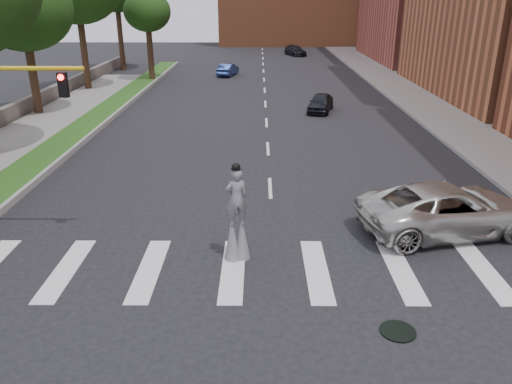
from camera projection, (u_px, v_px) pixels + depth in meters
name	position (u px, v px, depth m)	size (l,w,h in m)	color
ground_plane	(276.00, 288.00, 14.38)	(160.00, 160.00, 0.00)	black
grass_median	(93.00, 121.00, 32.99)	(2.00, 60.00, 0.25)	#204A15
median_curb	(109.00, 120.00, 32.98)	(0.20, 60.00, 0.28)	gray
sidewalk_right	(431.00, 106.00, 37.52)	(5.00, 90.00, 0.18)	gray
stone_wall	(22.00, 108.00, 34.73)	(0.50, 56.00, 1.10)	#57524B
manhole	(398.00, 331.00, 12.50)	(0.90, 0.90, 0.04)	black
stilt_performer	(237.00, 221.00, 15.51)	(0.82, 0.63, 3.22)	#301F13
suv_crossing	(448.00, 209.00, 17.51)	(2.89, 6.26, 1.74)	#BAB8B0
car_near	(321.00, 103.00, 35.87)	(1.52, 3.79, 1.29)	black
car_mid	(228.00, 70.00, 51.88)	(1.32, 3.80, 1.25)	navy
car_far	(295.00, 51.00, 69.17)	(1.82, 4.49, 1.30)	black
tree_3	(22.00, 9.00, 32.51)	(6.42, 6.42, 9.77)	#301F13
tree_6	(147.00, 12.00, 46.35)	(4.37, 4.37, 8.30)	#301F13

